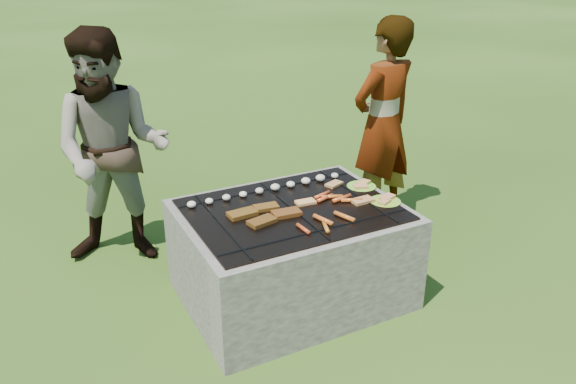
% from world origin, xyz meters
% --- Properties ---
extents(lawn, '(60.00, 60.00, 0.00)m').
position_xyz_m(lawn, '(0.00, 0.00, 0.00)').
color(lawn, '#234310').
rests_on(lawn, ground).
extents(fire_pit, '(1.30, 1.00, 0.62)m').
position_xyz_m(fire_pit, '(0.00, 0.00, 0.28)').
color(fire_pit, gray).
rests_on(fire_pit, ground).
extents(mushrooms, '(1.05, 0.06, 0.04)m').
position_xyz_m(mushrooms, '(0.02, 0.29, 0.63)').
color(mushrooms, '#F2E8CD').
rests_on(mushrooms, fire_pit).
extents(pork_slabs, '(0.40, 0.27, 0.02)m').
position_xyz_m(pork_slabs, '(-0.19, -0.01, 0.62)').
color(pork_slabs, '#9F641C').
rests_on(pork_slabs, fire_pit).
extents(sausages, '(0.52, 0.47, 0.03)m').
position_xyz_m(sausages, '(0.20, -0.12, 0.62)').
color(sausages, '#E95926').
rests_on(sausages, fire_pit).
extents(bread_on_grate, '(0.45, 0.39, 0.02)m').
position_xyz_m(bread_on_grate, '(0.33, 0.01, 0.62)').
color(bread_on_grate, '#F3DA7C').
rests_on(bread_on_grate, fire_pit).
extents(plate_far, '(0.23, 0.23, 0.03)m').
position_xyz_m(plate_far, '(0.56, 0.10, 0.61)').
color(plate_far, '#B5EB38').
rests_on(plate_far, fire_pit).
extents(plate_near, '(0.25, 0.25, 0.03)m').
position_xyz_m(plate_near, '(0.56, -0.16, 0.61)').
color(plate_near, '#E0EF39').
rests_on(plate_near, fire_pit).
extents(cook, '(0.65, 0.49, 1.60)m').
position_xyz_m(cook, '(1.11, 0.64, 0.80)').
color(cook, gray).
rests_on(cook, ground).
extents(bystander, '(0.96, 0.87, 1.60)m').
position_xyz_m(bystander, '(-0.83, 0.97, 0.80)').
color(bystander, '#A39487').
rests_on(bystander, ground).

